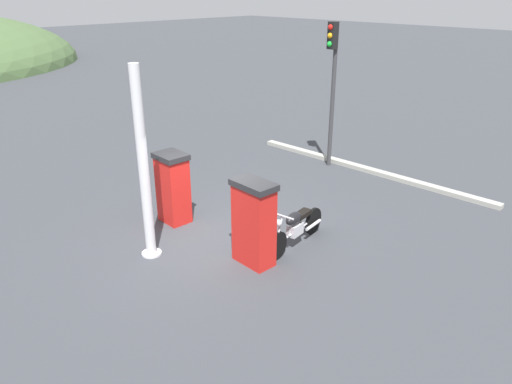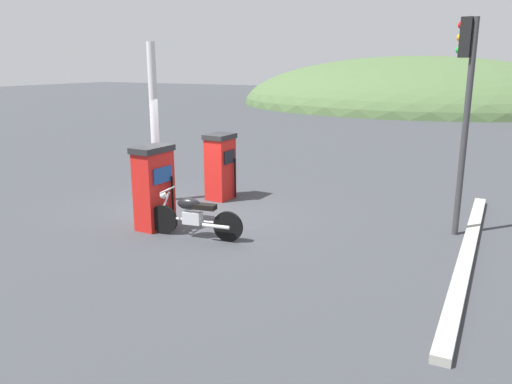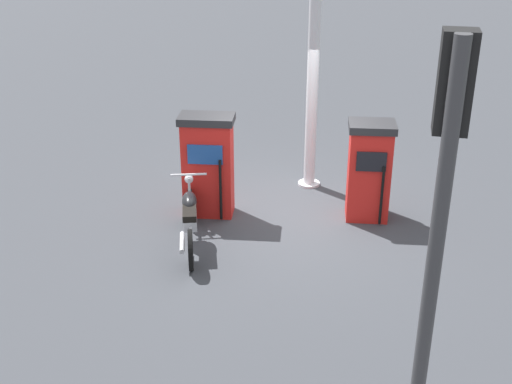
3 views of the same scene
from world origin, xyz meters
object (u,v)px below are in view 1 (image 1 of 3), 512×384
object	(u,v)px
fuel_pump_far	(173,187)
roadside_traffic_light	(332,72)
fuel_pump_near	(254,222)
canopy_support_pole	(144,170)
motorcycle_near_pump	(296,227)

from	to	relation	value
fuel_pump_far	roadside_traffic_light	size ratio (longest dim) A/B	0.40
fuel_pump_far	roadside_traffic_light	world-z (taller)	roadside_traffic_light
fuel_pump_near	canopy_support_pole	size ratio (longest dim) A/B	0.45
fuel_pump_far	roadside_traffic_light	distance (m)	5.86
motorcycle_near_pump	roadside_traffic_light	distance (m)	5.67
motorcycle_near_pump	canopy_support_pole	size ratio (longest dim) A/B	0.52
fuel_pump_far	fuel_pump_near	bearing A→B (deg)	-90.00
roadside_traffic_light	canopy_support_pole	bearing A→B (deg)	-173.84
canopy_support_pole	roadside_traffic_light	bearing A→B (deg)	6.16
fuel_pump_far	canopy_support_pole	size ratio (longest dim) A/B	0.43
fuel_pump_far	motorcycle_near_pump	xyz separation A→B (m)	(1.05, -2.76, -0.38)
fuel_pump_near	roadside_traffic_light	world-z (taller)	roadside_traffic_light
fuel_pump_far	roadside_traffic_light	bearing A→B (deg)	-1.89
motorcycle_near_pump	roadside_traffic_light	size ratio (longest dim) A/B	0.48
fuel_pump_far	motorcycle_near_pump	size ratio (longest dim) A/B	0.83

